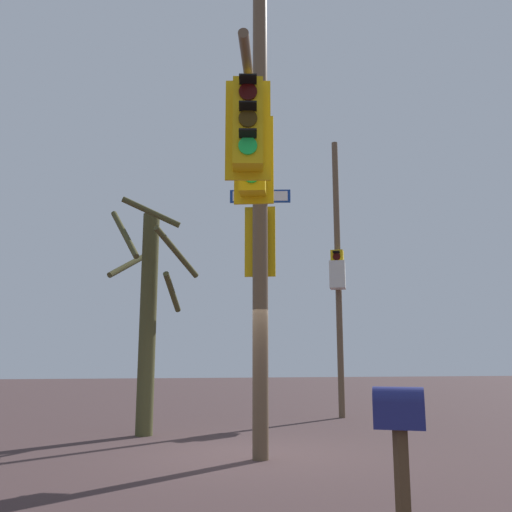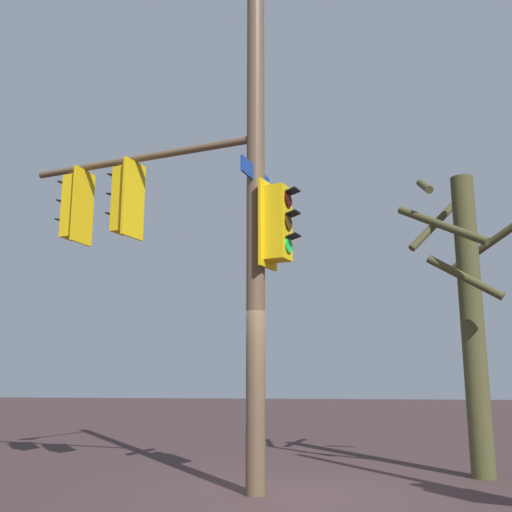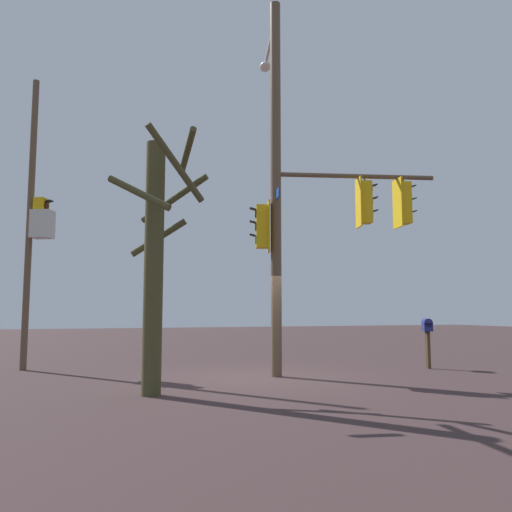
# 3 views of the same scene
# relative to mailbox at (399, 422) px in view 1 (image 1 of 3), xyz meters

# --- Properties ---
(ground_plane) EXTENTS (80.00, 80.00, 0.00)m
(ground_plane) POSITION_rel_mailbox_xyz_m (5.23, 0.40, -1.11)
(ground_plane) COLOR #3D2C2C
(main_signal_pole_assembly) EXTENTS (4.77, 3.76, 9.83)m
(main_signal_pole_assembly) POSITION_rel_mailbox_xyz_m (4.02, 0.34, 3.79)
(main_signal_pole_assembly) COLOR brown
(main_signal_pole_assembly) RESTS_ON ground
(secondary_pole_assembly) EXTENTS (0.78, 0.63, 8.32)m
(secondary_pole_assembly) POSITION_rel_mailbox_xyz_m (10.64, -3.31, 3.04)
(secondary_pole_assembly) COLOR brown
(secondary_pole_assembly) RESTS_ON ground
(mailbox) EXTENTS (0.41, 0.50, 1.41)m
(mailbox) POSITION_rel_mailbox_xyz_m (0.00, 0.00, 0.00)
(mailbox) COLOR #4C3823
(mailbox) RESTS_ON ground
(bare_tree_across_street) EXTENTS (2.10, 2.12, 5.22)m
(bare_tree_across_street) POSITION_rel_mailbox_xyz_m (8.06, 2.18, 1.64)
(bare_tree_across_street) COLOR #444325
(bare_tree_across_street) RESTS_ON ground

